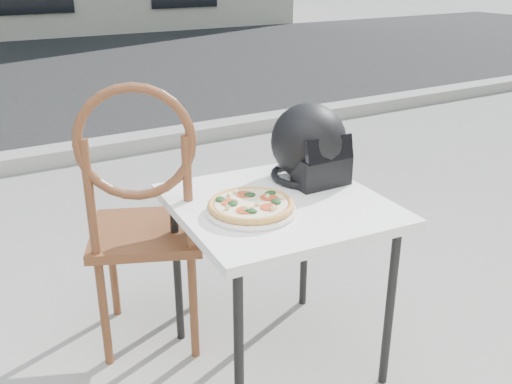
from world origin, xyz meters
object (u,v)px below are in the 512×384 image
helmet (310,147)px  cafe_chair_main (143,208)px  cafe_table_main (278,217)px  pizza (251,204)px  plate (251,210)px

helmet → cafe_chair_main: 0.69m
cafe_table_main → cafe_chair_main: size_ratio=0.70×
helmet → pizza: bearing=-154.7°
plate → cafe_table_main: bearing=15.5°
plate → pizza: 0.02m
helmet → cafe_chair_main: bearing=162.0°
cafe_table_main → cafe_chair_main: cafe_chair_main is taller
plate → cafe_chair_main: (-0.26, 0.38, -0.08)m
pizza → plate: bearing=-113.1°
cafe_chair_main → cafe_table_main: bearing=162.7°
cafe_table_main → plate: 0.16m
cafe_table_main → helmet: helmet is taller
plate → pizza: pizza is taller
cafe_table_main → pizza: (-0.14, -0.04, 0.09)m
cafe_table_main → helmet: size_ratio=2.54×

